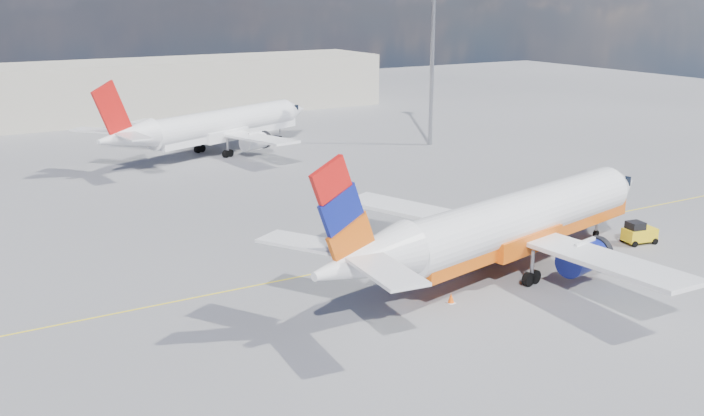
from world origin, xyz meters
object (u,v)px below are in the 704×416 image
main_jet (511,223)px  traffic_cone (451,298)px  second_jet (218,126)px  gse_tug (639,233)px

main_jet → traffic_cone: bearing=-172.8°
second_jet → traffic_cone: second_jet is taller
main_jet → gse_tug: bearing=-13.7°
second_jet → gse_tug: size_ratio=12.16×
main_jet → gse_tug: size_ratio=13.02×
second_jet → gse_tug: 48.56m
second_jet → traffic_cone: size_ratio=49.65×
gse_tug → traffic_cone: gse_tug is taller
gse_tug → traffic_cone: 18.76m
traffic_cone → gse_tug: bearing=6.5°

